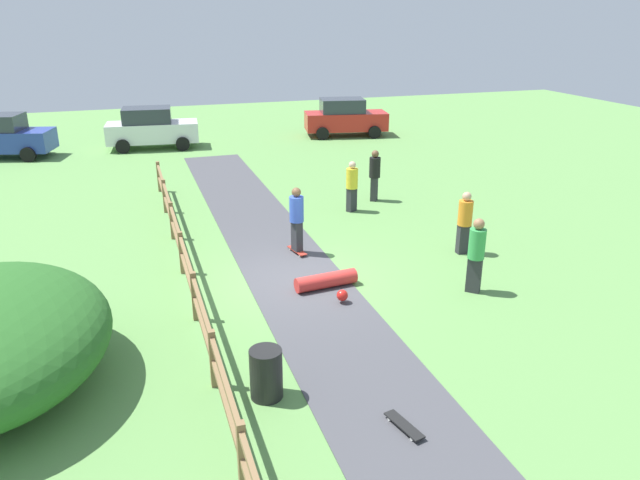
{
  "coord_description": "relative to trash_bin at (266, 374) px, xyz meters",
  "views": [
    {
      "loc": [
        -3.64,
        -13.03,
        6.2
      ],
      "look_at": [
        0.58,
        -0.07,
        1.0
      ],
      "focal_mm": 33.97,
      "sensor_mm": 36.0,
      "label": 1
    }
  ],
  "objects": [
    {
      "name": "bystander_black",
      "position": [
        6.18,
        9.97,
        0.53
      ],
      "size": [
        0.53,
        0.53,
        1.77
      ],
      "color": "#2D2D33",
      "rests_on": "ground_plane"
    },
    {
      "name": "ground_plane",
      "position": [
        1.8,
        4.44,
        -0.45
      ],
      "size": [
        60.0,
        60.0,
        0.0
      ],
      "primitive_type": "plane",
      "color": "#60934C"
    },
    {
      "name": "wooden_fence",
      "position": [
        -0.8,
        4.44,
        0.22
      ],
      "size": [
        0.12,
        18.12,
        1.1
      ],
      "color": "olive",
      "rests_on": "ground_plane"
    },
    {
      "name": "asphalt_path",
      "position": [
        1.8,
        4.44,
        -0.44
      ],
      "size": [
        2.4,
        28.0,
        0.02
      ],
      "primitive_type": "cube",
      "color": "#47474C",
      "rests_on": "ground_plane"
    },
    {
      "name": "bystander_orange",
      "position": [
        6.57,
        4.73,
        0.5
      ],
      "size": [
        0.38,
        0.38,
        1.72
      ],
      "color": "#2D2D33",
      "rests_on": "ground_plane"
    },
    {
      "name": "parked_car_white",
      "position": [
        -0.56,
        21.12,
        0.51
      ],
      "size": [
        4.35,
        2.32,
        1.92
      ],
      "color": "silver",
      "rests_on": "ground_plane"
    },
    {
      "name": "parked_car_blue",
      "position": [
        -7.01,
        21.13,
        0.51
      ],
      "size": [
        4.5,
        2.8,
        1.92
      ],
      "color": "#283D99",
      "rests_on": "ground_plane"
    },
    {
      "name": "bystander_green",
      "position": [
        5.55,
        2.52,
        0.55
      ],
      "size": [
        0.54,
        0.54,
        1.81
      ],
      "color": "#2D2D33",
      "rests_on": "ground_plane"
    },
    {
      "name": "skateboard_loose",
      "position": [
        1.85,
        -1.54,
        -0.36
      ],
      "size": [
        0.38,
        0.82,
        0.08
      ],
      "color": "black",
      "rests_on": "asphalt_path"
    },
    {
      "name": "bystander_yellow",
      "position": [
        5.01,
        9.1,
        0.46
      ],
      "size": [
        0.52,
        0.52,
        1.67
      ],
      "color": "#2D2D33",
      "rests_on": "ground_plane"
    },
    {
      "name": "skater_fallen",
      "position": [
        2.35,
        3.69,
        -0.25
      ],
      "size": [
        1.54,
        1.26,
        0.36
      ],
      "color": "red",
      "rests_on": "asphalt_path"
    },
    {
      "name": "parked_car_red",
      "position": [
        9.21,
        21.12,
        0.51
      ],
      "size": [
        4.44,
        2.58,
        1.92
      ],
      "color": "red",
      "rests_on": "ground_plane"
    },
    {
      "name": "skater_riding",
      "position": [
        2.29,
        6.08,
        0.6
      ],
      "size": [
        0.45,
        0.82,
        1.84
      ],
      "color": "#B23326",
      "rests_on": "asphalt_path"
    },
    {
      "name": "trash_bin",
      "position": [
        0.0,
        0.0,
        0.0
      ],
      "size": [
        0.56,
        0.56,
        0.9
      ],
      "primitive_type": "cylinder",
      "color": "black",
      "rests_on": "ground_plane"
    }
  ]
}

